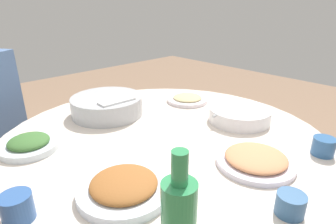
{
  "coord_description": "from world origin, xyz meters",
  "views": [
    {
      "loc": [
        0.63,
        0.68,
        1.22
      ],
      "look_at": [
        -0.07,
        -0.05,
        0.81
      ],
      "focal_mm": 30.0,
      "sensor_mm": 36.0,
      "label": 1
    }
  ],
  "objects_px": {
    "soup_bowl": "(239,115)",
    "green_bottle": "(179,222)",
    "tea_cup_side": "(290,204)",
    "round_dining_table": "(164,172)",
    "dish_greens": "(29,144)",
    "dish_stirfry": "(124,187)",
    "stool_for_diner_left": "(4,213)",
    "tea_cup_far": "(17,207)",
    "dish_shrimp": "(256,159)",
    "dish_noodles": "(187,99)",
    "rice_bowl": "(107,105)",
    "tea_cup_near": "(323,146)"
  },
  "relations": [
    {
      "from": "soup_bowl",
      "to": "dish_noodles",
      "type": "height_order",
      "value": "soup_bowl"
    },
    {
      "from": "dish_shrimp",
      "to": "round_dining_table",
      "type": "bearing_deg",
      "value": -77.7
    },
    {
      "from": "tea_cup_near",
      "to": "tea_cup_side",
      "type": "relative_size",
      "value": 1.03
    },
    {
      "from": "tea_cup_side",
      "to": "stool_for_diner_left",
      "type": "height_order",
      "value": "tea_cup_side"
    },
    {
      "from": "rice_bowl",
      "to": "tea_cup_side",
      "type": "bearing_deg",
      "value": 87.88
    },
    {
      "from": "green_bottle",
      "to": "tea_cup_near",
      "type": "bearing_deg",
      "value": 176.07
    },
    {
      "from": "dish_stirfry",
      "to": "green_bottle",
      "type": "bearing_deg",
      "value": 79.23
    },
    {
      "from": "dish_shrimp",
      "to": "dish_greens",
      "type": "bearing_deg",
      "value": -51.1
    },
    {
      "from": "dish_greens",
      "to": "dish_shrimp",
      "type": "xyz_separation_m",
      "value": [
        -0.46,
        0.58,
        -0.0
      ]
    },
    {
      "from": "soup_bowl",
      "to": "tea_cup_side",
      "type": "bearing_deg",
      "value": 45.19
    },
    {
      "from": "tea_cup_far",
      "to": "soup_bowl",
      "type": "bearing_deg",
      "value": 177.56
    },
    {
      "from": "dish_noodles",
      "to": "dish_shrimp",
      "type": "xyz_separation_m",
      "value": [
        0.27,
        0.53,
        0.0
      ]
    },
    {
      "from": "dish_shrimp",
      "to": "stool_for_diner_left",
      "type": "distance_m",
      "value": 1.29
    },
    {
      "from": "dish_stirfry",
      "to": "stool_for_diner_left",
      "type": "height_order",
      "value": "dish_stirfry"
    },
    {
      "from": "dish_greens",
      "to": "soup_bowl",
      "type": "bearing_deg",
      "value": 153.47
    },
    {
      "from": "dish_noodles",
      "to": "dish_greens",
      "type": "height_order",
      "value": "dish_greens"
    },
    {
      "from": "green_bottle",
      "to": "stool_for_diner_left",
      "type": "bearing_deg",
      "value": -84.47
    },
    {
      "from": "rice_bowl",
      "to": "dish_shrimp",
      "type": "distance_m",
      "value": 0.67
    },
    {
      "from": "soup_bowl",
      "to": "tea_cup_side",
      "type": "relative_size",
      "value": 3.94
    },
    {
      "from": "tea_cup_far",
      "to": "stool_for_diner_left",
      "type": "distance_m",
      "value": 0.97
    },
    {
      "from": "green_bottle",
      "to": "tea_cup_side",
      "type": "height_order",
      "value": "green_bottle"
    },
    {
      "from": "round_dining_table",
      "to": "soup_bowl",
      "type": "bearing_deg",
      "value": 160.6
    },
    {
      "from": "soup_bowl",
      "to": "dish_stirfry",
      "type": "bearing_deg",
      "value": 5.16
    },
    {
      "from": "dish_stirfry",
      "to": "tea_cup_side",
      "type": "xyz_separation_m",
      "value": [
        -0.24,
        0.33,
        0.01
      ]
    },
    {
      "from": "dish_stirfry",
      "to": "dish_shrimp",
      "type": "distance_m",
      "value": 0.41
    },
    {
      "from": "round_dining_table",
      "to": "tea_cup_side",
      "type": "distance_m",
      "value": 0.53
    },
    {
      "from": "dish_stirfry",
      "to": "dish_noodles",
      "type": "xyz_separation_m",
      "value": [
        -0.64,
        -0.37,
        -0.01
      ]
    },
    {
      "from": "dish_greens",
      "to": "green_bottle",
      "type": "xyz_separation_m",
      "value": [
        -0.05,
        0.65,
        0.08
      ]
    },
    {
      "from": "tea_cup_near",
      "to": "green_bottle",
      "type": "bearing_deg",
      "value": -3.93
    },
    {
      "from": "dish_noodles",
      "to": "stool_for_diner_left",
      "type": "distance_m",
      "value": 1.09
    },
    {
      "from": "stool_for_diner_left",
      "to": "dish_greens",
      "type": "bearing_deg",
      "value": 97.44
    },
    {
      "from": "tea_cup_near",
      "to": "stool_for_diner_left",
      "type": "height_order",
      "value": "tea_cup_near"
    },
    {
      "from": "dish_stirfry",
      "to": "tea_cup_far",
      "type": "relative_size",
      "value": 3.39
    },
    {
      "from": "tea_cup_far",
      "to": "dish_greens",
      "type": "bearing_deg",
      "value": -112.88
    },
    {
      "from": "green_bottle",
      "to": "dish_greens",
      "type": "bearing_deg",
      "value": -85.82
    },
    {
      "from": "soup_bowl",
      "to": "green_bottle",
      "type": "xyz_separation_m",
      "value": [
        0.67,
        0.3,
        0.07
      ]
    },
    {
      "from": "dish_shrimp",
      "to": "green_bottle",
      "type": "xyz_separation_m",
      "value": [
        0.42,
        0.08,
        0.08
      ]
    },
    {
      "from": "dish_noodles",
      "to": "tea_cup_far",
      "type": "distance_m",
      "value": 0.91
    },
    {
      "from": "rice_bowl",
      "to": "green_bottle",
      "type": "relative_size",
      "value": 1.26
    },
    {
      "from": "round_dining_table",
      "to": "green_bottle",
      "type": "distance_m",
      "value": 0.59
    },
    {
      "from": "stool_for_diner_left",
      "to": "soup_bowl",
      "type": "bearing_deg",
      "value": 133.46
    },
    {
      "from": "dish_greens",
      "to": "tea_cup_far",
      "type": "relative_size",
      "value": 2.67
    },
    {
      "from": "dish_noodles",
      "to": "stool_for_diner_left",
      "type": "xyz_separation_m",
      "value": [
        0.8,
        -0.5,
        -0.55
      ]
    },
    {
      "from": "round_dining_table",
      "to": "dish_greens",
      "type": "bearing_deg",
      "value": -31.79
    },
    {
      "from": "dish_greens",
      "to": "tea_cup_far",
      "type": "distance_m",
      "value": 0.35
    },
    {
      "from": "tea_cup_near",
      "to": "dish_noodles",
      "type": "bearing_deg",
      "value": -95.24
    },
    {
      "from": "dish_shrimp",
      "to": "soup_bowl",
      "type": "bearing_deg",
      "value": -138.59
    },
    {
      "from": "dish_noodles",
      "to": "dish_shrimp",
      "type": "relative_size",
      "value": 0.83
    },
    {
      "from": "soup_bowl",
      "to": "dish_stirfry",
      "type": "relative_size",
      "value": 1.1
    },
    {
      "from": "round_dining_table",
      "to": "tea_cup_near",
      "type": "xyz_separation_m",
      "value": [
        -0.28,
        0.45,
        0.18
      ]
    }
  ]
}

